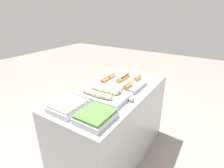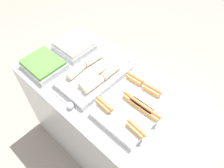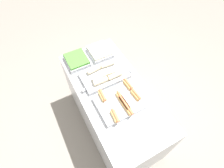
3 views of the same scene
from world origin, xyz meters
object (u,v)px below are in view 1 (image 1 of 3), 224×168
tray_hotdogs (121,82)px  tray_wraps (103,94)px  tray_side_back (68,106)px  serving_spoon_far (84,87)px  serving_spoon_near (131,100)px  tray_side_front (96,116)px

tray_hotdogs → tray_wraps: bearing=-180.0°
tray_wraps → tray_side_back: size_ratio=1.73×
tray_side_back → serving_spoon_far: size_ratio=1.32×
tray_hotdogs → serving_spoon_near: tray_hotdogs is taller
serving_spoon_near → serving_spoon_far: same height
tray_wraps → serving_spoon_near: 0.30m
tray_side_front → serving_spoon_near: (0.41, -0.10, -0.01)m
tray_hotdogs → tray_wraps: tray_wraps is taller
tray_side_back → serving_spoon_far: bearing=23.3°
tray_wraps → serving_spoon_far: tray_wraps is taller
serving_spoon_near → serving_spoon_far: (0.00, 0.58, -0.00)m
tray_wraps → tray_side_front: size_ratio=1.73×
tray_side_front → serving_spoon_near: tray_side_front is taller
tray_side_front → tray_side_back: bearing=90.0°
serving_spoon_near → serving_spoon_far: size_ratio=0.99×
tray_wraps → serving_spoon_far: (0.06, 0.29, -0.02)m
tray_wraps → serving_spoon_far: size_ratio=2.29×
tray_side_back → serving_spoon_near: (0.41, -0.40, -0.01)m
serving_spoon_near → tray_side_back: bearing=135.8°
tray_wraps → tray_side_back: tray_wraps is taller
tray_wraps → serving_spoon_far: bearing=78.6°
tray_side_front → tray_side_back: (0.00, 0.30, 0.00)m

